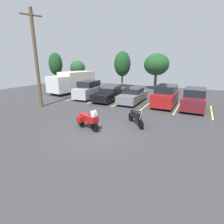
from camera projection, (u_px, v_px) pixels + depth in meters
name	position (u px, v px, depth m)	size (l,w,h in m)	color
ground	(97.00, 133.00, 10.73)	(44.00, 44.00, 0.10)	#38383A
motorcycle_touring	(88.00, 119.00, 11.12)	(2.08, 1.14, 1.36)	black
motorcycle_second	(136.00, 117.00, 11.84)	(1.63, 1.67, 1.24)	black
parking_stripes	(134.00, 103.00, 18.06)	(14.27, 4.82, 0.01)	#EAE066
car_silver	(89.00, 90.00, 20.40)	(2.09, 4.56, 2.01)	#B7B7BC
car_black	(109.00, 94.00, 19.21)	(2.12, 4.73, 1.41)	black
car_grey	(133.00, 96.00, 18.24)	(1.88, 4.81, 1.51)	slate
car_red	(166.00, 96.00, 16.79)	(1.92, 4.29, 1.99)	maroon
car_maroon	(194.00, 99.00, 15.66)	(1.93, 4.26, 1.86)	maroon
box_truck	(73.00, 82.00, 23.91)	(3.35, 6.93, 2.79)	silver
utility_pole	(36.00, 59.00, 15.58)	(0.86, 1.68, 8.50)	brown
tree_rear	(156.00, 65.00, 25.80)	(3.65, 3.65, 5.29)	#4C3823
tree_far_right	(78.00, 68.00, 32.44)	(2.74, 2.74, 4.31)	#4C3823
tree_center	(56.00, 64.00, 32.25)	(2.47, 2.47, 5.70)	#4C3823
tree_center_left	(122.00, 64.00, 28.35)	(2.66, 2.66, 5.73)	#4C3823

